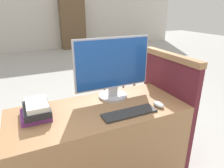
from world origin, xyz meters
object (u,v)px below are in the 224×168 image
monitor (113,68)px  far_chair (117,68)px  book_stack (36,110)px  mouse (159,104)px  keyboard (129,113)px

monitor → far_chair: size_ratio=0.70×
book_stack → far_chair: (1.42, 1.60, -0.30)m
far_chair → book_stack: bearing=-136.0°
mouse → book_stack: bearing=165.3°
book_stack → monitor: bearing=7.6°
keyboard → far_chair: 2.02m
keyboard → mouse: 0.26m
monitor → mouse: 0.46m
mouse → monitor: bearing=128.0°
keyboard → book_stack: 0.66m
book_stack → far_chair: far_chair is taller
monitor → book_stack: 0.66m
book_stack → mouse: bearing=-14.7°
mouse → book_stack: 0.90m
monitor → keyboard: monitor is taller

